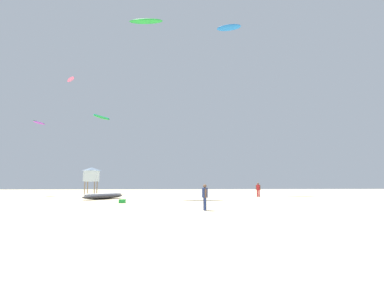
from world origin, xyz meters
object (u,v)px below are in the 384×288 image
Objects in this scene: person_foreground at (205,195)px; person_midground at (258,189)px; kite_aloft_3 at (102,117)px; cooler_box at (122,201)px; lifeguard_tower at (92,174)px; kite_aloft_2 at (146,21)px; kite_aloft_0 at (71,79)px; kite_aloft_1 at (229,28)px; kite_grounded_near at (103,196)px; kite_aloft_4 at (39,123)px.

person_midground is (8.34, 16.70, 0.04)m from person_foreground.
cooler_box is at bearing -69.97° from kite_aloft_3.
kite_aloft_2 is (9.65, -13.84, 18.18)m from lifeguard_tower.
kite_aloft_1 reaches higher than kite_aloft_0.
kite_aloft_2 is at bearing -144.74° from kite_aloft_1.
kite_grounded_near is 16.41m from lifeguard_tower.
kite_aloft_3 is at bearing 39.53° from kite_aloft_4.
lifeguard_tower is at bearing 124.89° from kite_aloft_2.
person_midground is 0.48× the size of kite_aloft_3.
kite_aloft_3 is (1.47, -1.00, 9.05)m from lifeguard_tower.
lifeguard_tower is 24.81m from kite_aloft_2.
cooler_box is 22.48m from kite_aloft_4.
kite_aloft_3 is at bearing 110.03° from cooler_box.
kite_aloft_4 reaches higher than lifeguard_tower.
kite_aloft_0 is 10.18m from kite_aloft_3.
kite_aloft_4 reaches higher than person_midground.
kite_grounded_near is 18.91m from kite_aloft_3.
kite_aloft_2 reaches higher than person_foreground.
person_midground is 0.42× the size of lifeguard_tower.
kite_aloft_3 is at bearing -71.71° from person_foreground.
lifeguard_tower is at bearing 145.79° from kite_aloft_3.
person_foreground is 31.98m from lifeguard_tower.
kite_aloft_0 reaches higher than lifeguard_tower.
person_midground is at bearing -24.94° from kite_aloft_3.
person_midground is 17.79m from cooler_box.
person_foreground is 18.67m from person_midground.
kite_aloft_2 is 1.73× the size of kite_aloft_4.
kite_aloft_1 reaches higher than kite_aloft_3.
person_midground reaches higher than kite_grounded_near.
kite_aloft_0 is at bearing 142.39° from kite_grounded_near.
cooler_box is at bearing -55.62° from person_foreground.
cooler_box is (3.09, -5.94, -0.14)m from kite_grounded_near.
kite_aloft_1 is (12.67, 15.59, 25.40)m from cooler_box.
lifeguard_tower is at bearing 50.83° from kite_aloft_4.
kite_aloft_0 reaches higher than person_midground.
kite_aloft_3 is at bearing -98.29° from person_midground.
kite_aloft_0 is (-8.88, 10.40, 14.69)m from cooler_box.
lifeguard_tower is 15.91m from kite_aloft_0.
person_midground is 26.84m from kite_aloft_3.
kite_aloft_1 is at bearing -12.67° from kite_aloft_3.
person_midground is 25.32m from kite_aloft_1.
kite_aloft_3 is (-13.83, 27.01, 11.14)m from person_foreground.
kite_aloft_3 is at bearing -34.21° from lifeguard_tower.
kite_aloft_3 is 9.29m from kite_aloft_4.
lifeguard_tower is 31.58m from kite_aloft_1.
kite_aloft_1 is at bearing -142.86° from person_midground.
kite_aloft_0 reaches higher than person_foreground.
lifeguard_tower is 9.23m from kite_aloft_3.
kite_grounded_near is 2.07× the size of kite_aloft_4.
person_midground is at bearing 10.30° from kite_aloft_2.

